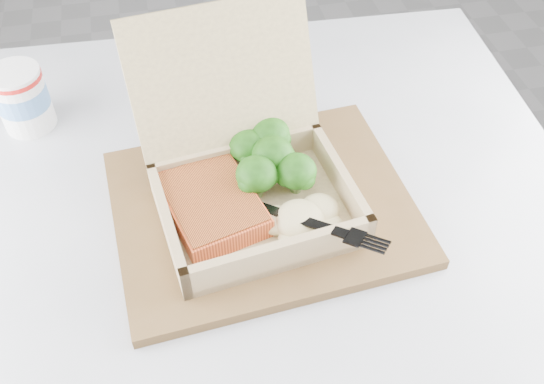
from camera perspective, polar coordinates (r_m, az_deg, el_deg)
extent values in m
cylinder|color=black|center=(1.03, -1.58, -16.98)|extent=(0.08, 0.08, 0.71)
cube|color=#B9BCC4|center=(0.71, -2.19, -4.24)|extent=(0.88, 0.88, 0.03)
cube|color=brown|center=(0.71, -0.86, -1.44)|extent=(0.36, 0.30, 0.01)
cube|color=tan|center=(0.69, -1.39, -2.04)|extent=(0.23, 0.19, 0.01)
cube|color=#A0865E|center=(0.66, -9.73, -3.29)|extent=(0.03, 0.16, 0.04)
cube|color=#A0865E|center=(0.70, 6.42, 0.97)|extent=(0.03, 0.16, 0.04)
cube|color=#A0865E|center=(0.63, 0.82, -6.09)|extent=(0.21, 0.04, 0.04)
cube|color=#A0865E|center=(0.73, -3.35, 3.21)|extent=(0.21, 0.04, 0.04)
cube|color=tan|center=(0.70, -4.65, 10.73)|extent=(0.22, 0.10, 0.15)
cube|color=orange|center=(0.68, -5.68, -1.20)|extent=(0.12, 0.14, 0.03)
ellipsoid|color=#D2BE88|center=(0.66, 2.62, -2.61)|extent=(0.09, 0.08, 0.03)
cube|color=black|center=(0.66, -1.33, -0.75)|extent=(0.09, 0.08, 0.02)
cube|color=black|center=(0.64, 4.75, -3.53)|extent=(0.05, 0.05, 0.01)
cylinder|color=white|center=(0.86, -22.44, 8.12)|extent=(0.07, 0.07, 0.09)
cylinder|color=#5485C7|center=(0.86, -22.53, 8.34)|extent=(0.07, 0.07, 0.03)
cylinder|color=red|center=(0.84, -23.14, 9.95)|extent=(0.07, 0.07, 0.01)
cube|color=white|center=(0.86, -2.50, 8.42)|extent=(0.12, 0.14, 0.00)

